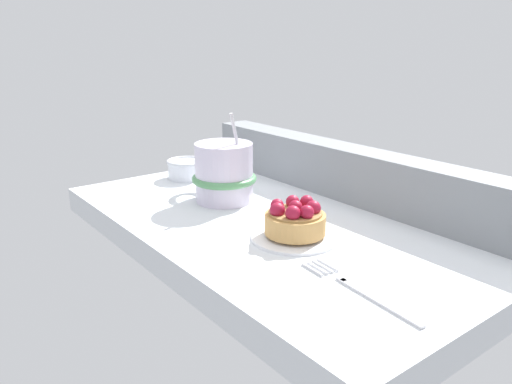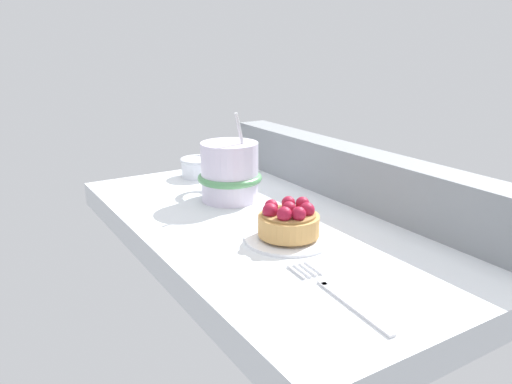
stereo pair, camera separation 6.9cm
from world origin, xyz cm
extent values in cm
cube|color=silver|center=(0.00, 0.00, -1.87)|extent=(64.29, 36.49, 3.74)
cube|color=gray|center=(0.00, 15.45, 4.03)|extent=(63.00, 5.59, 8.07)
cylinder|color=white|center=(7.39, -2.70, 0.38)|extent=(11.05, 11.05, 0.76)
cylinder|color=white|center=(7.39, -2.70, 0.19)|extent=(6.08, 6.08, 0.38)
cylinder|color=tan|center=(7.39, -2.70, 2.02)|extent=(7.66, 7.66, 2.51)
cylinder|color=#A37942|center=(7.39, -2.70, 3.42)|extent=(6.74, 6.74, 0.30)
sphere|color=maroon|center=(7.39, -2.70, 4.18)|extent=(1.78, 1.78, 1.78)
sphere|color=maroon|center=(9.61, -2.86, 4.17)|extent=(1.79, 1.79, 1.79)
sphere|color=maroon|center=(8.73, -0.94, 4.06)|extent=(1.92, 1.92, 1.92)
sphere|color=maroon|center=(6.54, -0.47, 4.10)|extent=(1.77, 1.77, 1.77)
sphere|color=maroon|center=(5.34, -1.33, 4.07)|extent=(1.78, 1.78, 1.78)
sphere|color=maroon|center=(5.45, -4.03, 4.17)|extent=(1.72, 1.72, 1.72)
sphere|color=maroon|center=(6.54, -4.92, 4.03)|extent=(1.94, 1.94, 1.94)
sphere|color=maroon|center=(8.80, -4.38, 4.16)|extent=(1.88, 1.88, 1.88)
cylinder|color=silver|center=(-10.81, -1.01, 4.53)|extent=(8.84, 8.84, 9.07)
torus|color=#569960|center=(-10.81, -1.01, 3.55)|extent=(9.97, 9.97, 1.09)
torus|color=silver|center=(-16.11, -1.01, 4.53)|extent=(6.07, 0.99, 6.07)
cylinder|color=silver|center=(-9.04, -0.35, 10.29)|extent=(0.73, 2.25, 7.10)
cube|color=silver|center=(24.30, -7.09, 0.30)|extent=(10.65, 1.66, 0.60)
cube|color=silver|center=(19.01, -6.61, 0.30)|extent=(1.25, 0.67, 0.60)
cube|color=silver|center=(15.62, -5.19, 0.30)|extent=(3.51, 0.55, 0.60)
cube|color=silver|center=(15.55, -5.93, 0.30)|extent=(3.51, 0.55, 0.60)
cube|color=silver|center=(15.49, -6.66, 0.30)|extent=(3.51, 0.55, 0.60)
cube|color=silver|center=(15.42, -7.39, 0.30)|extent=(3.51, 0.55, 0.60)
cylinder|color=silver|center=(-25.65, 0.85, 1.56)|extent=(6.55, 6.55, 3.13)
torus|color=silver|center=(-25.65, 0.85, 3.13)|extent=(7.02, 7.02, 0.60)
camera|label=1|loc=(50.85, -42.46, 24.33)|focal=35.15mm
camera|label=2|loc=(54.81, -36.75, 24.33)|focal=35.15mm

